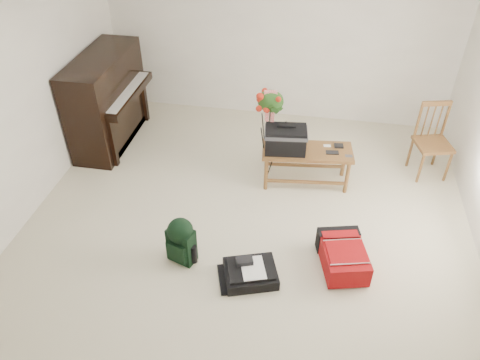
% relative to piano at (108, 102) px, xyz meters
% --- Properties ---
extents(floor, '(5.00, 5.50, 0.01)m').
position_rel_piano_xyz_m(floor, '(2.19, -1.60, -0.60)').
color(floor, beige).
rests_on(floor, ground).
extents(ceiling, '(5.00, 5.50, 0.01)m').
position_rel_piano_xyz_m(ceiling, '(2.19, -1.60, 1.90)').
color(ceiling, white).
rests_on(ceiling, wall_back).
extents(wall_back, '(5.00, 0.04, 2.50)m').
position_rel_piano_xyz_m(wall_back, '(2.19, 1.15, 0.65)').
color(wall_back, white).
rests_on(wall_back, floor).
extents(wall_left, '(0.04, 5.50, 2.50)m').
position_rel_piano_xyz_m(wall_left, '(-0.31, -1.60, 0.65)').
color(wall_left, white).
rests_on(wall_left, floor).
extents(piano, '(0.71, 1.50, 1.25)m').
position_rel_piano_xyz_m(piano, '(0.00, 0.00, 0.00)').
color(piano, black).
rests_on(piano, floor).
extents(bench, '(1.13, 0.56, 0.84)m').
position_rel_piano_xyz_m(bench, '(2.58, -0.54, -0.01)').
color(bench, brown).
rests_on(bench, floor).
extents(dining_chair, '(0.51, 0.51, 0.95)m').
position_rel_piano_xyz_m(dining_chair, '(4.31, -0.01, -0.13)').
color(dining_chair, brown).
rests_on(dining_chair, floor).
extents(red_suitcase, '(0.56, 0.72, 0.27)m').
position_rel_piano_xyz_m(red_suitcase, '(3.26, -1.82, -0.46)').
color(red_suitcase, '#9F0614').
rests_on(red_suitcase, floor).
extents(black_duffel, '(0.62, 0.55, 0.22)m').
position_rel_piano_xyz_m(black_duffel, '(2.35, -2.20, -0.52)').
color(black_duffel, black).
rests_on(black_duffel, floor).
extents(green_backpack, '(0.31, 0.29, 0.54)m').
position_rel_piano_xyz_m(green_backpack, '(1.62, -2.08, -0.30)').
color(green_backpack, black).
rests_on(green_backpack, floor).
extents(flower_stand, '(0.43, 0.43, 1.25)m').
position_rel_piano_xyz_m(flower_stand, '(2.29, -0.47, 0.01)').
color(flower_stand, black).
rests_on(flower_stand, floor).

